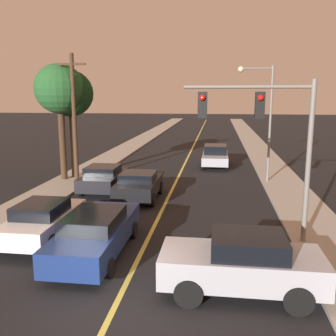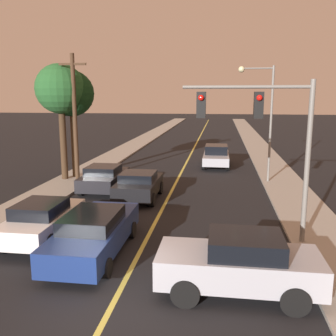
% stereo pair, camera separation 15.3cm
% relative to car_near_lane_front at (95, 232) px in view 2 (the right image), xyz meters
% --- Properties ---
extents(ground_plane, '(200.00, 200.00, 0.00)m').
position_rel_car_near_lane_front_xyz_m(ground_plane, '(1.46, -3.17, -0.78)').
color(ground_plane, black).
extents(road_surface, '(10.41, 80.00, 0.01)m').
position_rel_car_near_lane_front_xyz_m(road_surface, '(1.46, 32.83, -0.77)').
color(road_surface, black).
rests_on(road_surface, ground).
extents(sidewalk_left, '(2.50, 80.00, 0.12)m').
position_rel_car_near_lane_front_xyz_m(sidewalk_left, '(-5.00, 32.83, -0.72)').
color(sidewalk_left, '#9E998E').
rests_on(sidewalk_left, ground).
extents(sidewalk_right, '(2.50, 80.00, 0.12)m').
position_rel_car_near_lane_front_xyz_m(sidewalk_right, '(7.91, 32.83, -0.72)').
color(sidewalk_right, '#9E998E').
rests_on(sidewalk_right, ground).
extents(car_near_lane_front, '(1.97, 5.17, 1.50)m').
position_rel_car_near_lane_front_xyz_m(car_near_lane_front, '(0.00, 0.00, 0.00)').
color(car_near_lane_front, navy).
rests_on(car_near_lane_front, ground).
extents(car_near_lane_second, '(2.05, 3.87, 1.43)m').
position_rel_car_near_lane_front_xyz_m(car_near_lane_second, '(-0.00, 6.86, -0.03)').
color(car_near_lane_second, black).
rests_on(car_near_lane_second, ground).
extents(car_outer_lane_front, '(1.87, 4.10, 1.49)m').
position_rel_car_near_lane_front_xyz_m(car_outer_lane_front, '(-2.29, 0.92, 0.01)').
color(car_outer_lane_front, white).
rests_on(car_outer_lane_front, ground).
extents(car_outer_lane_second, '(2.05, 4.01, 1.43)m').
position_rel_car_near_lane_front_xyz_m(car_outer_lane_second, '(-2.29, 8.29, -0.03)').
color(car_outer_lane_second, black).
rests_on(car_outer_lane_second, ground).
extents(car_far_oncoming, '(1.98, 4.63, 1.59)m').
position_rel_car_near_lane_front_xyz_m(car_far_oncoming, '(3.80, 16.52, 0.04)').
color(car_far_oncoming, '#A5A8B2').
rests_on(car_far_oncoming, ground).
extents(car_crossing_right, '(4.30, 1.94, 1.67)m').
position_rel_car_near_lane_front_xyz_m(car_crossing_right, '(4.66, -1.92, 0.09)').
color(car_crossing_right, '#A5A8B2').
rests_on(car_crossing_right, ground).
extents(traffic_signal_mast, '(4.42, 0.42, 5.67)m').
position_rel_car_near_lane_front_xyz_m(traffic_signal_mast, '(5.61, 1.83, 3.39)').
color(traffic_signal_mast, slate).
rests_on(traffic_signal_mast, ground).
extents(streetlamp_right, '(2.08, 0.36, 6.82)m').
position_rel_car_near_lane_front_xyz_m(streetlamp_right, '(6.51, 11.51, 3.77)').
color(streetlamp_right, slate).
rests_on(streetlamp_right, ground).
extents(utility_pole_left, '(1.60, 0.24, 7.47)m').
position_rel_car_near_lane_front_xyz_m(utility_pole_left, '(-4.35, 9.58, 3.24)').
color(utility_pole_left, '#422D1E').
rests_on(utility_pole_left, ground).
extents(tree_left_near, '(2.83, 2.83, 6.67)m').
position_rel_car_near_lane_front_xyz_m(tree_left_near, '(-5.14, 11.11, 4.55)').
color(tree_left_near, '#4C3823').
rests_on(tree_left_near, ground).
extents(tree_left_far, '(2.99, 2.99, 7.02)m').
position_rel_car_near_lane_front_xyz_m(tree_left_far, '(-5.51, 10.42, 4.78)').
color(tree_left_far, '#3D2B1C').
rests_on(tree_left_far, ground).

